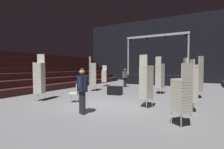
{
  "coord_description": "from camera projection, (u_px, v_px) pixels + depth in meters",
  "views": [
    {
      "loc": [
        4.1,
        -6.45,
        1.75
      ],
      "look_at": [
        0.06,
        0.89,
        1.4
      ],
      "focal_mm": 26.35,
      "sensor_mm": 36.0,
      "label": 1
    }
  ],
  "objects": [
    {
      "name": "chair_stack_rear_right",
      "position": [
        160.0,
        75.0,
        10.92
      ],
      "size": [
        0.56,
        0.56,
        2.48
      ],
      "rotation": [
        0.0,
        0.0,
        5.94
      ],
      "color": "#B2B5BA",
      "rests_on": "ground_plane"
    },
    {
      "name": "man_with_tie",
      "position": [
        82.0,
        88.0,
        6.16
      ],
      "size": [
        0.56,
        0.35,
        1.73
      ],
      "rotation": [
        0.0,
        0.0,
        2.79
      ],
      "color": "black",
      "rests_on": "ground_plane"
    },
    {
      "name": "chair_stack_aisle_left",
      "position": [
        104.0,
        76.0,
        15.4
      ],
      "size": [
        0.58,
        0.58,
        1.96
      ],
      "rotation": [
        0.0,
        0.0,
        3.55
      ],
      "color": "#B2B5BA",
      "rests_on": "ground_plane"
    },
    {
      "name": "bleacher_bank_left",
      "position": [
        16.0,
        70.0,
        12.54
      ],
      "size": [
        5.25,
        24.0,
        3.15
      ],
      "rotation": [
        0.0,
        0.0,
        1.57
      ],
      "color": "black",
      "rests_on": "ground_plane"
    },
    {
      "name": "equipment_road_case",
      "position": [
        115.0,
        91.0,
        10.66
      ],
      "size": [
        0.99,
        0.75,
        0.53
      ],
      "primitive_type": "cube",
      "rotation": [
        0.0,
        0.0,
        0.18
      ],
      "color": "black",
      "rests_on": "ground_plane"
    },
    {
      "name": "stage_riser",
      "position": [
        159.0,
        79.0,
        17.66
      ],
      "size": [
        6.42,
        3.36,
        5.01
      ],
      "color": "black",
      "rests_on": "ground_plane"
    },
    {
      "name": "ground_plane",
      "position": [
        102.0,
        106.0,
        7.69
      ],
      "size": [
        22.0,
        30.0,
        0.1
      ],
      "primitive_type": "cube",
      "color": "slate"
    },
    {
      "name": "chair_stack_mid_left",
      "position": [
        190.0,
        85.0,
        6.5
      ],
      "size": [
        0.56,
        0.56,
        2.14
      ],
      "rotation": [
        0.0,
        0.0,
        5.06
      ],
      "color": "#B2B5BA",
      "rests_on": "ground_plane"
    },
    {
      "name": "chair_stack_mid_centre",
      "position": [
        146.0,
        81.0,
        7.17
      ],
      "size": [
        0.58,
        0.58,
        2.31
      ],
      "rotation": [
        0.0,
        0.0,
        5.87
      ],
      "color": "#B2B5BA",
      "rests_on": "ground_plane"
    },
    {
      "name": "chair_stack_front_right",
      "position": [
        182.0,
        95.0,
        4.89
      ],
      "size": [
        0.62,
        0.62,
        1.88
      ],
      "rotation": [
        0.0,
        0.0,
        0.91
      ],
      "color": "#B2B5BA",
      "rests_on": "ground_plane"
    },
    {
      "name": "loose_chair_near_man",
      "position": [
        75.0,
        92.0,
        8.29
      ],
      "size": [
        0.58,
        0.58,
        0.95
      ],
      "rotation": [
        0.0,
        0.0,
        2.0
      ],
      "color": "#B2B5BA",
      "rests_on": "ground_plane"
    },
    {
      "name": "chair_stack_front_left",
      "position": [
        188.0,
        82.0,
        7.55
      ],
      "size": [
        0.59,
        0.59,
        2.14
      ],
      "rotation": [
        0.0,
        0.0,
        2.03
      ],
      "color": "#B2B5BA",
      "rests_on": "ground_plane"
    },
    {
      "name": "chair_stack_rear_centre",
      "position": [
        92.0,
        74.0,
        12.27
      ],
      "size": [
        0.62,
        0.62,
        2.56
      ],
      "rotation": [
        0.0,
        0.0,
        5.53
      ],
      "color": "#B2B5BA",
      "rests_on": "ground_plane"
    },
    {
      "name": "crew_worker_near_stage",
      "position": [
        125.0,
        77.0,
        14.72
      ],
      "size": [
        0.35,
        0.56,
        1.69
      ],
      "rotation": [
        0.0,
        0.0,
        4.36
      ],
      "color": "black",
      "rests_on": "ground_plane"
    },
    {
      "name": "chair_stack_mid_right",
      "position": [
        39.0,
        77.0,
        8.63
      ],
      "size": [
        0.57,
        0.57,
        2.48
      ],
      "rotation": [
        0.0,
        0.0,
        3.53
      ],
      "color": "#B2B5BA",
      "rests_on": "ground_plane"
    },
    {
      "name": "arena_end_wall",
      "position": [
        166.0,
        50.0,
        20.65
      ],
      "size": [
        22.0,
        0.3,
        8.0
      ],
      "primitive_type": "cube",
      "color": "black",
      "rests_on": "ground_plane"
    },
    {
      "name": "chair_stack_rear_left",
      "position": [
        198.0,
        77.0,
        9.37
      ],
      "size": [
        0.61,
        0.61,
        2.39
      ],
      "rotation": [
        0.0,
        0.0,
        1.01
      ],
      "color": "#B2B5BA",
      "rests_on": "ground_plane"
    }
  ]
}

